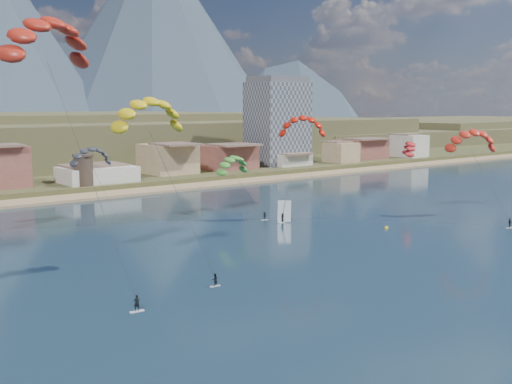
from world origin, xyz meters
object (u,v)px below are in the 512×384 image
kitesurfer_yellow (149,110)px  kitesurfer_orange (472,137)px  windsurfer (283,216)px  watchtower (84,170)px  apartment_tower (278,121)px  kitesurfer_red (46,34)px  buoy (386,228)px  kitesurfer_green (233,162)px

kitesurfer_yellow → kitesurfer_orange: size_ratio=1.20×
windsurfer → watchtower: bearing=103.6°
apartment_tower → kitesurfer_red: (-115.35, -92.63, 14.25)m
watchtower → buoy: bearing=-71.6°
kitesurfer_yellow → windsurfer: size_ratio=5.91×
apartment_tower → watchtower: apartment_tower is taller
kitesurfer_red → kitesurfer_orange: 89.40m
apartment_tower → kitesurfer_orange: apartment_tower is taller
watchtower → buoy: watchtower is taller
kitesurfer_red → kitesurfer_orange: bearing=-2.7°
watchtower → kitesurfer_red: kitesurfer_red is taller
watchtower → kitesurfer_green: kitesurfer_green is taller
kitesurfer_red → windsurfer: (50.95, 14.06, -30.67)m
kitesurfer_red → windsurfer: 61.11m
apartment_tower → watchtower: 82.02m
kitesurfer_yellow → apartment_tower: bearing=42.7°
windsurfer → buoy: 20.51m
kitesurfer_green → buoy: (11.98, -33.56, -10.85)m
kitesurfer_orange → watchtower: bearing=122.5°
kitesurfer_orange → windsurfer: bearing=153.9°
kitesurfer_yellow → kitesurfer_green: bearing=41.1°
kitesurfer_red → kitesurfer_green: (50.44, 30.65, -21.09)m
watchtower → buoy: 86.13m
buoy → kitesurfer_yellow: bearing=179.2°
kitesurfer_red → apartment_tower: bearing=38.8°
kitesurfer_green → buoy: kitesurfer_green is taller
windsurfer → apartment_tower: bearing=50.7°
kitesurfer_red → kitesurfer_green: size_ratio=2.30×
apartment_tower → buoy: apartment_tower is taller
kitesurfer_orange → buoy: size_ratio=27.91×
watchtower → kitesurfer_red: 89.96m
kitesurfer_green → windsurfer: kitesurfer_green is taller
windsurfer → buoy: size_ratio=5.65×
apartment_tower → kitesurfer_green: 90.00m
watchtower → kitesurfer_yellow: size_ratio=0.33×
watchtower → kitesurfer_orange: 98.59m
kitesurfer_orange → kitesurfer_green: kitesurfer_orange is taller
kitesurfer_green → windsurfer: bearing=-88.2°
watchtower → kitesurfer_orange: size_ratio=0.39×
kitesurfer_yellow → buoy: bearing=-0.8°
kitesurfer_green → kitesurfer_yellow: bearing=-138.9°
apartment_tower → kitesurfer_green: bearing=-136.3°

